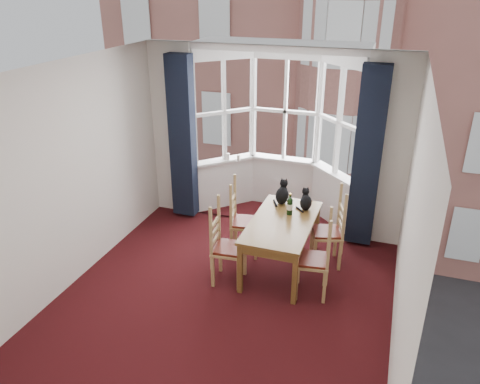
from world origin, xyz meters
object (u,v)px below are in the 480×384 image
at_px(chair_right_near, 320,261).
at_px(chair_right_far, 333,233).
at_px(dining_table, 282,226).
at_px(chair_left_near, 222,248).
at_px(chair_left_far, 239,223).
at_px(candle_tall, 228,157).
at_px(candle_short, 238,158).
at_px(cat_right, 306,201).
at_px(cat_left, 282,194).
at_px(wine_bottle, 290,205).

relative_size(chair_right_near, chair_right_far, 1.00).
height_order(dining_table, chair_right_far, chair_right_far).
xyz_separation_m(dining_table, chair_left_near, (-0.66, -0.50, -0.18)).
height_order(chair_left_far, chair_right_far, same).
bearing_deg(chair_left_far, chair_left_near, -88.34).
xyz_separation_m(candle_tall, candle_short, (0.18, 0.03, -0.01)).
relative_size(chair_right_far, candle_short, 9.23).
xyz_separation_m(chair_left_far, candle_tall, (-0.67, 1.35, 0.45)).
bearing_deg(chair_right_far, candle_short, 145.37).
distance_m(cat_right, candle_tall, 1.93).
height_order(dining_table, chair_left_far, chair_left_far).
distance_m(chair_left_near, cat_left, 1.23).
bearing_deg(candle_tall, cat_right, -36.01).
height_order(dining_table, cat_left, cat_left).
height_order(chair_left_near, candle_tall, candle_tall).
height_order(dining_table, chair_left_near, chair_left_near).
distance_m(chair_left_far, chair_right_near, 1.42).
relative_size(cat_left, candle_short, 3.61).
bearing_deg(chair_right_near, cat_left, 127.92).
bearing_deg(candle_short, chair_right_far, -34.63).
relative_size(chair_left_near, cat_right, 2.92).
relative_size(chair_right_near, candle_tall, 8.16).
xyz_separation_m(cat_left, candle_tall, (-1.21, 1.05, 0.05)).
bearing_deg(candle_short, wine_bottle, -48.93).
relative_size(chair_right_near, cat_right, 2.92).
bearing_deg(chair_left_near, chair_right_near, 4.81).
distance_m(wine_bottle, candle_tall, 1.95).
distance_m(dining_table, cat_right, 0.53).
height_order(chair_left_far, cat_left, cat_left).
xyz_separation_m(wine_bottle, candle_tall, (-1.39, 1.36, 0.06)).
bearing_deg(chair_left_far, chair_right_near, -26.47).
xyz_separation_m(wine_bottle, candle_short, (-1.22, 1.39, 0.05)).
relative_size(chair_left_near, chair_right_near, 1.00).
bearing_deg(cat_right, candle_short, 139.93).
bearing_deg(candle_short, dining_table, -53.96).
relative_size(chair_right_near, candle_short, 9.23).
relative_size(chair_left_far, chair_right_far, 1.00).
bearing_deg(wine_bottle, cat_right, 53.04).
xyz_separation_m(chair_right_far, cat_left, (-0.77, 0.17, 0.40)).
height_order(chair_left_near, cat_right, cat_right).
bearing_deg(wine_bottle, candle_tall, 135.57).
height_order(chair_left_near, chair_right_far, same).
relative_size(chair_left_far, candle_short, 9.23).
xyz_separation_m(chair_right_near, candle_short, (-1.76, 2.01, 0.45)).
distance_m(dining_table, chair_right_far, 0.75).
xyz_separation_m(chair_left_far, candle_short, (-0.49, 1.38, 0.45)).
bearing_deg(chair_left_near, cat_right, 47.34).
bearing_deg(chair_right_near, candle_short, 131.16).
relative_size(cat_left, cat_right, 1.14).
bearing_deg(cat_left, candle_short, 133.73).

